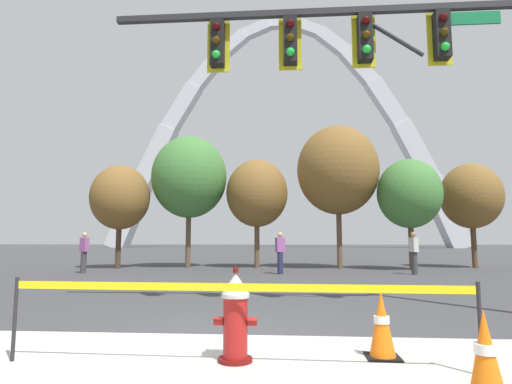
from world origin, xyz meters
TOP-DOWN VIEW (x-y plane):
  - ground_plane at (0.00, 0.00)m, footprint 240.00×240.00m
  - fire_hydrant at (0.35, -1.02)m, footprint 0.46×0.48m
  - caution_tape_barrier at (0.36, -1.26)m, footprint 4.78×0.17m
  - traffic_cone_by_hydrant at (2.48, -1.98)m, footprint 0.36×0.36m
  - traffic_cone_mid_sidewalk at (1.93, -0.77)m, footprint 0.36×0.36m
  - traffic_signal_gantry at (2.80, 2.05)m, footprint 7.82×0.44m
  - monument_arch at (-0.00, 66.45)m, footprint 61.54×3.26m
  - tree_far_left at (-6.88, 13.32)m, footprint 2.72×2.72m
  - tree_left_mid at (-3.84, 14.22)m, footprint 3.60×3.60m
  - tree_center_left at (-0.57, 14.36)m, footprint 2.93×2.93m
  - tree_center_right at (3.24, 14.00)m, footprint 3.78×3.78m
  - tree_right_mid at (6.25, 13.28)m, footprint 2.78×2.78m
  - tree_far_right at (9.59, 14.96)m, footprint 2.81×2.81m
  - pedestrian_walking_left at (-7.10, 10.51)m, footprint 0.39×0.34m
  - pedestrian_standing_center at (0.60, 10.62)m, footprint 0.39×0.34m
  - pedestrian_walking_right at (5.63, 10.77)m, footprint 0.29×0.38m

SIDE VIEW (x-z plane):
  - ground_plane at x=0.00m, z-range 0.00..0.00m
  - traffic_cone_by_hydrant at x=2.48m, z-range -0.01..0.72m
  - traffic_cone_mid_sidewalk at x=1.93m, z-range -0.01..0.72m
  - fire_hydrant at x=0.35m, z-range -0.03..0.96m
  - caution_tape_barrier at x=0.36m, z-range 0.16..1.04m
  - pedestrian_walking_left at x=-7.10m, z-range 0.02..1.61m
  - pedestrian_standing_center at x=0.60m, z-range 0.02..1.61m
  - pedestrian_walking_right at x=5.63m, z-range 0.02..1.61m
  - tree_far_left at x=-6.88m, z-range 0.87..5.63m
  - tree_right_mid at x=6.25m, z-range 0.89..5.75m
  - tree_far_right at x=9.59m, z-range 0.90..5.82m
  - tree_center_left at x=-0.57m, z-range 0.94..6.08m
  - tree_left_mid at x=-3.84m, z-range 1.16..7.47m
  - traffic_signal_gantry at x=2.80m, z-range 1.40..7.40m
  - tree_center_right at x=3.24m, z-range 1.22..7.84m
  - monument_arch at x=0.00m, z-range -2.32..39.36m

